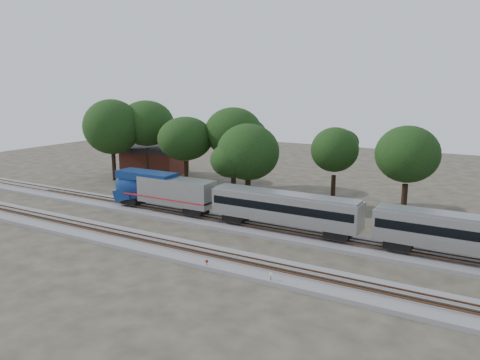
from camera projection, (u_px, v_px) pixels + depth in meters
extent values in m
plane|color=#383328|center=(211.00, 242.00, 48.45)|extent=(160.00, 160.00, 0.00)
cube|color=slate|center=(240.00, 225.00, 53.48)|extent=(160.00, 5.00, 0.40)
cube|color=brown|center=(237.00, 223.00, 52.78)|extent=(160.00, 0.08, 0.15)
cube|color=brown|center=(243.00, 220.00, 54.00)|extent=(160.00, 0.08, 0.15)
cube|color=slate|center=(188.00, 252.00, 45.02)|extent=(160.00, 5.00, 0.40)
cube|color=brown|center=(183.00, 250.00, 44.32)|extent=(160.00, 0.08, 0.15)
cube|color=brown|center=(192.00, 245.00, 45.53)|extent=(160.00, 0.08, 0.15)
cube|color=#ACAFB3|center=(176.00, 191.00, 57.32)|extent=(10.19, 2.88, 3.17)
ellipsoid|color=navy|center=(132.00, 186.00, 60.97)|extent=(5.19, 3.00, 4.42)
cube|color=navy|center=(146.00, 175.00, 59.34)|extent=(8.17, 2.83, 0.96)
cube|color=black|center=(134.00, 180.00, 60.54)|extent=(0.43, 2.21, 1.26)
cube|color=#A41925|center=(169.00, 196.00, 58.06)|extent=(12.50, 2.92, 0.17)
cube|color=black|center=(133.00, 200.00, 61.26)|extent=(2.50, 2.11, 0.87)
cube|color=black|center=(196.00, 210.00, 56.29)|extent=(2.50, 2.11, 0.87)
cube|color=#ACAFB3|center=(284.00, 208.00, 50.19)|extent=(16.73, 2.88, 2.88)
cube|color=black|center=(284.00, 205.00, 50.13)|extent=(16.15, 2.93, 0.87)
cube|color=gray|center=(284.00, 194.00, 49.89)|extent=(16.34, 2.31, 0.34)
cube|color=black|center=(236.00, 217.00, 53.55)|extent=(2.50, 2.11, 0.87)
cube|color=black|center=(338.00, 233.00, 47.59)|extent=(2.50, 2.11, 0.87)
cube|color=#ACAFB3|center=(471.00, 235.00, 41.27)|extent=(16.73, 2.88, 2.88)
cube|color=black|center=(471.00, 232.00, 41.22)|extent=(16.15, 2.93, 0.87)
cube|color=gray|center=(472.00, 218.00, 40.97)|extent=(16.34, 2.31, 0.34)
cube|color=black|center=(399.00, 243.00, 44.64)|extent=(2.50, 2.11, 0.87)
cylinder|color=#512D19|center=(207.00, 265.00, 41.25)|extent=(0.05, 0.05, 0.81)
cylinder|color=#AA1B0C|center=(207.00, 261.00, 41.18)|extent=(0.29, 0.09, 0.29)
cylinder|color=#512D19|center=(271.00, 279.00, 38.11)|extent=(0.06, 0.06, 0.96)
cylinder|color=silver|center=(271.00, 274.00, 38.02)|extent=(0.33, 0.14, 0.34)
cube|color=#512D19|center=(231.00, 269.00, 41.08)|extent=(0.57, 0.44, 0.30)
cube|color=brown|center=(155.00, 163.00, 84.50)|extent=(11.22, 8.72, 4.07)
cube|color=black|center=(154.00, 149.00, 83.99)|extent=(11.45, 8.95, 0.92)
cylinder|color=black|center=(114.00, 166.00, 79.03)|extent=(0.70, 0.70, 4.88)
ellipsoid|color=black|center=(112.00, 127.00, 77.69)|extent=(9.20, 9.20, 7.82)
cylinder|color=black|center=(148.00, 163.00, 81.08)|extent=(0.70, 0.70, 5.10)
ellipsoid|color=black|center=(146.00, 123.00, 79.67)|extent=(9.61, 9.61, 8.17)
cylinder|color=black|center=(186.00, 175.00, 73.30)|extent=(0.70, 0.70, 4.18)
ellipsoid|color=black|center=(185.00, 139.00, 72.15)|extent=(7.89, 7.89, 6.70)
cylinder|color=black|center=(233.00, 173.00, 73.50)|extent=(0.70, 0.70, 4.72)
ellipsoid|color=black|center=(233.00, 132.00, 72.20)|extent=(8.89, 8.89, 7.56)
cylinder|color=black|center=(248.00, 190.00, 63.14)|extent=(0.70, 0.70, 3.88)
ellipsoid|color=black|center=(248.00, 152.00, 62.07)|extent=(7.32, 7.32, 6.22)
cylinder|color=black|center=(333.00, 190.00, 63.06)|extent=(0.70, 0.70, 4.05)
ellipsoid|color=black|center=(335.00, 150.00, 61.94)|extent=(7.64, 7.64, 6.50)
cylinder|color=black|center=(404.00, 201.00, 56.59)|extent=(0.70, 0.70, 4.26)
ellipsoid|color=black|center=(407.00, 154.00, 55.41)|extent=(8.03, 8.03, 6.82)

